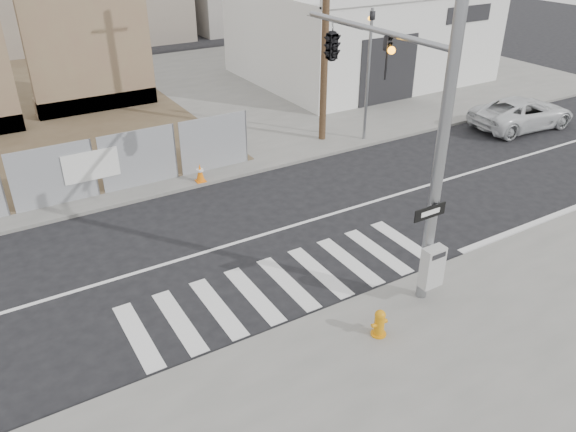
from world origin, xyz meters
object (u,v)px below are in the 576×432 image
signal_pole (365,85)px  auto_shop (359,32)px  suv (523,113)px  fire_hydrant (379,323)px  traffic_cone_d (200,173)px

signal_pole → auto_shop: 19.04m
suv → fire_hydrant: bearing=122.7°
fire_hydrant → signal_pole: bearing=70.3°
fire_hydrant → traffic_cone_d: bearing=100.1°
auto_shop → suv: (1.03, -10.63, -1.86)m
signal_pole → traffic_cone_d: bearing=108.0°
traffic_cone_d → auto_shop: bearing=32.9°
suv → traffic_cone_d: bearing=87.0°
auto_shop → traffic_cone_d: 16.25m
signal_pole → auto_shop: size_ratio=0.58×
traffic_cone_d → signal_pole: bearing=-72.0°
fire_hydrant → traffic_cone_d: fire_hydrant is taller
signal_pole → fire_hydrant: (-1.83, -3.36, -4.33)m
fire_hydrant → suv: 16.32m
signal_pole → suv: signal_pole is taller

